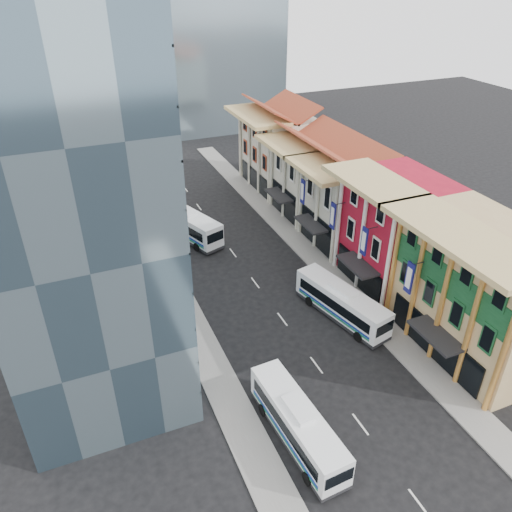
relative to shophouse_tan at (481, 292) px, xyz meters
name	(u,v)px	position (x,y,z in m)	size (l,w,h in m)	color
ground	(368,434)	(-14.00, -5.00, -6.00)	(200.00, 200.00, 0.00)	black
sidewalk_right	(323,266)	(-5.50, 17.00, -5.92)	(3.00, 90.00, 0.15)	slate
sidewalk_left	(180,300)	(-22.50, 17.00, -5.92)	(3.00, 90.00, 0.15)	slate
shophouse_tan	(481,292)	(0.00, 0.00, 0.00)	(8.00, 14.00, 12.00)	tan
shophouse_red	(396,231)	(0.00, 12.00, 0.00)	(8.00, 10.00, 12.00)	#A21225
shophouse_cream_near	(347,204)	(0.00, 21.50, -1.00)	(8.00, 9.00, 10.00)	beige
shophouse_cream_mid	(312,178)	(0.00, 30.50, -1.00)	(8.00, 9.00, 10.00)	beige
shophouse_cream_far	(279,151)	(0.00, 41.00, -0.50)	(8.00, 12.00, 11.00)	beige
office_tower	(70,191)	(-31.00, 14.00, 9.00)	(12.00, 26.00, 30.00)	#415868
office_block_far	(74,180)	(-30.00, 37.00, 1.00)	(10.00, 18.00, 14.00)	gray
bus_left_near	(297,423)	(-19.13, -3.29, -4.29)	(2.50, 10.66, 3.42)	white
bus_left_far	(186,223)	(-17.92, 30.22, -4.10)	(2.78, 11.85, 3.80)	silver
bus_right	(342,302)	(-8.50, 8.15, -4.24)	(2.57, 10.98, 3.52)	white
sedan_left	(295,410)	(-18.36, -1.46, -5.21)	(1.88, 4.65, 1.58)	silver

